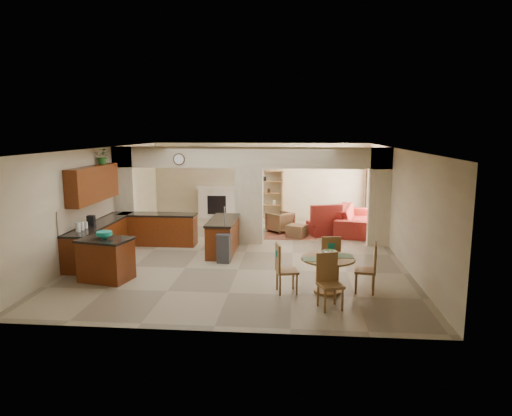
# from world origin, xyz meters

# --- Properties ---
(floor) EXTENTS (10.00, 10.00, 0.00)m
(floor) POSITION_xyz_m (0.00, 0.00, 0.00)
(floor) COLOR gray
(floor) RESTS_ON ground
(ceiling) EXTENTS (10.00, 10.00, 0.00)m
(ceiling) POSITION_xyz_m (0.00, 0.00, 2.80)
(ceiling) COLOR white
(ceiling) RESTS_ON wall_back
(wall_back) EXTENTS (8.00, 0.00, 8.00)m
(wall_back) POSITION_xyz_m (0.00, 5.00, 1.40)
(wall_back) COLOR beige
(wall_back) RESTS_ON floor
(wall_front) EXTENTS (8.00, 0.00, 8.00)m
(wall_front) POSITION_xyz_m (0.00, -5.00, 1.40)
(wall_front) COLOR beige
(wall_front) RESTS_ON floor
(wall_left) EXTENTS (0.00, 10.00, 10.00)m
(wall_left) POSITION_xyz_m (-4.00, 0.00, 1.40)
(wall_left) COLOR beige
(wall_left) RESTS_ON floor
(wall_right) EXTENTS (0.00, 10.00, 10.00)m
(wall_right) POSITION_xyz_m (4.00, 0.00, 1.40)
(wall_right) COLOR beige
(wall_right) RESTS_ON floor
(partition_left_pier) EXTENTS (0.60, 0.25, 2.80)m
(partition_left_pier) POSITION_xyz_m (-3.70, 1.00, 1.40)
(partition_left_pier) COLOR beige
(partition_left_pier) RESTS_ON floor
(partition_center_pier) EXTENTS (0.80, 0.25, 2.20)m
(partition_center_pier) POSITION_xyz_m (0.00, 1.00, 1.10)
(partition_center_pier) COLOR beige
(partition_center_pier) RESTS_ON floor
(partition_right_pier) EXTENTS (0.60, 0.25, 2.80)m
(partition_right_pier) POSITION_xyz_m (3.70, 1.00, 1.40)
(partition_right_pier) COLOR beige
(partition_right_pier) RESTS_ON floor
(partition_header) EXTENTS (8.00, 0.25, 0.60)m
(partition_header) POSITION_xyz_m (0.00, 1.00, 2.50)
(partition_header) COLOR beige
(partition_header) RESTS_ON partition_center_pier
(kitchen_counter) EXTENTS (2.52, 3.29, 1.48)m
(kitchen_counter) POSITION_xyz_m (-3.26, -0.25, 0.46)
(kitchen_counter) COLOR #3D1807
(kitchen_counter) RESTS_ON floor
(upper_cabinets) EXTENTS (0.35, 2.40, 0.90)m
(upper_cabinets) POSITION_xyz_m (-3.82, -0.80, 1.92)
(upper_cabinets) COLOR #3D1807
(upper_cabinets) RESTS_ON wall_left
(peninsula) EXTENTS (0.70, 1.85, 0.91)m
(peninsula) POSITION_xyz_m (-0.60, -0.11, 0.46)
(peninsula) COLOR #3D1807
(peninsula) RESTS_ON floor
(wall_clock) EXTENTS (0.34, 0.03, 0.34)m
(wall_clock) POSITION_xyz_m (-2.00, 0.85, 2.45)
(wall_clock) COLOR #482F18
(wall_clock) RESTS_ON partition_header
(rug) EXTENTS (1.60, 1.30, 0.01)m
(rug) POSITION_xyz_m (1.20, 2.10, 0.01)
(rug) COLOR brown
(rug) RESTS_ON floor
(fireplace) EXTENTS (1.60, 0.35, 1.20)m
(fireplace) POSITION_xyz_m (-1.60, 4.83, 0.61)
(fireplace) COLOR beige
(fireplace) RESTS_ON floor
(shelving_unit) EXTENTS (1.00, 0.32, 1.80)m
(shelving_unit) POSITION_xyz_m (0.35, 4.82, 0.90)
(shelving_unit) COLOR olive
(shelving_unit) RESTS_ON floor
(window_a) EXTENTS (0.02, 0.90, 1.90)m
(window_a) POSITION_xyz_m (3.97, 2.30, 1.20)
(window_a) COLOR white
(window_a) RESTS_ON wall_right
(window_b) EXTENTS (0.02, 0.90, 1.90)m
(window_b) POSITION_xyz_m (3.97, 4.00, 1.20)
(window_b) COLOR white
(window_b) RESTS_ON wall_right
(glazed_door) EXTENTS (0.02, 0.70, 2.10)m
(glazed_door) POSITION_xyz_m (3.97, 3.15, 1.05)
(glazed_door) COLOR white
(glazed_door) RESTS_ON wall_right
(drape_a_left) EXTENTS (0.10, 0.28, 2.30)m
(drape_a_left) POSITION_xyz_m (3.93, 1.70, 1.20)
(drape_a_left) COLOR #46221C
(drape_a_left) RESTS_ON wall_right
(drape_a_right) EXTENTS (0.10, 0.28, 2.30)m
(drape_a_right) POSITION_xyz_m (3.93, 2.90, 1.20)
(drape_a_right) COLOR #46221C
(drape_a_right) RESTS_ON wall_right
(drape_b_left) EXTENTS (0.10, 0.28, 2.30)m
(drape_b_left) POSITION_xyz_m (3.93, 3.40, 1.20)
(drape_b_left) COLOR #46221C
(drape_b_left) RESTS_ON wall_right
(drape_b_right) EXTENTS (0.10, 0.28, 2.30)m
(drape_b_right) POSITION_xyz_m (3.93, 4.60, 1.20)
(drape_b_right) COLOR #46221C
(drape_b_right) RESTS_ON wall_right
(ceiling_fan) EXTENTS (1.00, 1.00, 0.10)m
(ceiling_fan) POSITION_xyz_m (1.50, 3.00, 2.56)
(ceiling_fan) COLOR white
(ceiling_fan) RESTS_ON ceiling
(kitchen_island) EXTENTS (1.22, 0.99, 0.94)m
(kitchen_island) POSITION_xyz_m (-2.80, -2.62, 0.47)
(kitchen_island) COLOR #3D1807
(kitchen_island) RESTS_ON floor
(teal_bowl) EXTENTS (0.34, 0.34, 0.16)m
(teal_bowl) POSITION_xyz_m (-2.81, -2.61, 1.02)
(teal_bowl) COLOR #169985
(teal_bowl) RESTS_ON kitchen_island
(trash_can) EXTENTS (0.33, 0.29, 0.67)m
(trash_can) POSITION_xyz_m (-0.43, -1.06, 0.34)
(trash_can) COLOR #323235
(trash_can) RESTS_ON floor
(dining_table) EXTENTS (1.08, 1.08, 0.74)m
(dining_table) POSITION_xyz_m (2.01, -3.01, 0.49)
(dining_table) COLOR olive
(dining_table) RESTS_ON floor
(fruit_bowl) EXTENTS (0.28, 0.28, 0.15)m
(fruit_bowl) POSITION_xyz_m (2.03, -2.94, 0.81)
(fruit_bowl) COLOR #83C129
(fruit_bowl) RESTS_ON dining_table
(sofa) EXTENTS (2.91, 1.62, 0.80)m
(sofa) POSITION_xyz_m (3.30, 2.90, 0.40)
(sofa) COLOR maroon
(sofa) RESTS_ON floor
(chaise) EXTENTS (1.21, 1.10, 0.40)m
(chaise) POSITION_xyz_m (2.29, 2.28, 0.20)
(chaise) COLOR maroon
(chaise) RESTS_ON floor
(armchair) EXTENTS (1.00, 1.00, 0.66)m
(armchair) POSITION_xyz_m (0.85, 2.54, 0.33)
(armchair) COLOR maroon
(armchair) RESTS_ON floor
(ottoman) EXTENTS (0.71, 0.71, 0.39)m
(ottoman) POSITION_xyz_m (1.40, 1.83, 0.19)
(ottoman) COLOR maroon
(ottoman) RESTS_ON floor
(plant) EXTENTS (0.39, 0.35, 0.42)m
(plant) POSITION_xyz_m (-3.82, -0.15, 2.58)
(plant) COLOR #174712
(plant) RESTS_ON upper_cabinets
(chair_north) EXTENTS (0.47, 0.47, 1.02)m
(chair_north) POSITION_xyz_m (2.10, -2.27, 0.55)
(chair_north) COLOR olive
(chair_north) RESTS_ON floor
(chair_east) EXTENTS (0.48, 0.48, 1.02)m
(chair_east) POSITION_xyz_m (2.85, -2.91, 0.55)
(chair_east) COLOR olive
(chair_east) RESTS_ON floor
(chair_south) EXTENTS (0.54, 0.54, 1.02)m
(chair_south) POSITION_xyz_m (1.97, -3.77, 0.55)
(chair_south) COLOR olive
(chair_south) RESTS_ON floor
(chair_west) EXTENTS (0.50, 0.50, 1.02)m
(chair_west) POSITION_xyz_m (1.10, -3.08, 0.55)
(chair_west) COLOR olive
(chair_west) RESTS_ON floor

